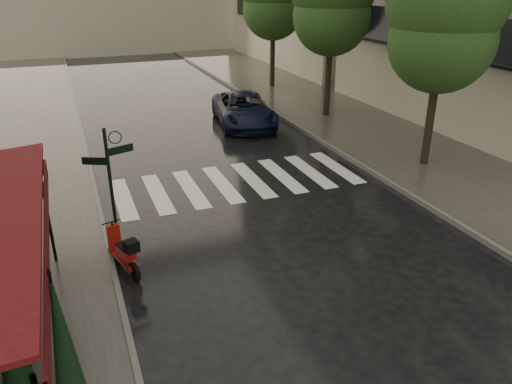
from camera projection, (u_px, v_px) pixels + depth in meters
ground at (197, 307)px, 10.21m from camera, size 120.00×120.00×0.00m
sidewalk_near at (0, 151)px, 18.93m from camera, size 6.00×60.00×0.12m
sidewalk_far at (340, 115)px, 23.82m from camera, size 5.50×60.00×0.12m
curb_near at (84, 142)px, 19.94m from camera, size 0.12×60.00×0.16m
curb_far at (286, 120)px, 22.89m from camera, size 0.12×60.00×0.16m
crosswalk at (238, 182)px, 16.32m from camera, size 7.85×3.20×0.01m
signpost at (111, 180)px, 11.64m from camera, size 1.17×0.29×3.10m
tree_near at (446, 6)px, 15.52m from camera, size 3.80×3.80×7.99m
scooter at (124, 252)px, 11.27m from camera, size 0.69×1.52×1.03m
parked_car at (244, 109)px, 22.20m from camera, size 3.02×5.27×1.38m
parasol_front at (6, 325)px, 7.24m from camera, size 0.49×0.49×2.72m
parasol_back at (62, 338)px, 7.16m from camera, size 0.47×0.47×2.50m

